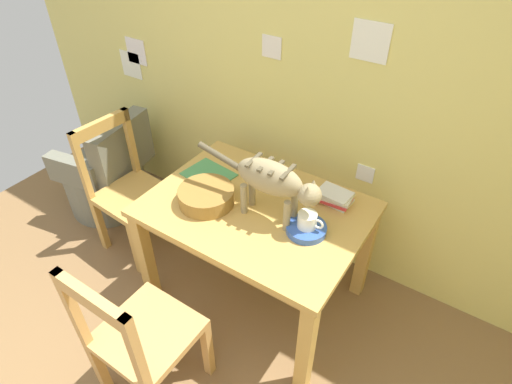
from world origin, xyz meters
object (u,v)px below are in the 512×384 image
at_px(wooden_chair_near, 129,191).
at_px(wooden_chair_far, 140,337).
at_px(dining_table, 256,219).
at_px(cat, 273,181).
at_px(saucer_bowl, 306,229).
at_px(book_stack, 335,197).
at_px(magazine, 209,174).
at_px(wicker_basket, 206,196).
at_px(coffee_mug, 308,220).
at_px(wicker_armchair, 108,177).

distance_m(wooden_chair_near, wooden_chair_far, 1.13).
distance_m(dining_table, cat, 0.35).
relative_size(cat, saucer_bowl, 3.45).
bearing_deg(wooden_chair_near, book_stack, 108.77).
bearing_deg(saucer_bowl, magazine, 171.07).
height_order(magazine, book_stack, book_stack).
height_order(wooden_chair_near, wooden_chair_far, same).
height_order(saucer_bowl, book_stack, book_stack).
bearing_deg(wooden_chair_far, dining_table, 82.60).
relative_size(cat, magazine, 2.54).
xyz_separation_m(wicker_basket, wooden_chair_near, (-0.72, 0.05, -0.31)).
bearing_deg(cat, coffee_mug, 89.98).
bearing_deg(book_stack, wooden_chair_near, -165.40).
height_order(magazine, wooden_chair_near, wooden_chair_near).
height_order(wooden_chair_far, wicker_armchair, wooden_chair_far).
height_order(cat, wooden_chair_far, cat).
height_order(saucer_bowl, coffee_mug, coffee_mug).
height_order(dining_table, coffee_mug, coffee_mug).
bearing_deg(book_stack, saucer_bowl, -93.69).
bearing_deg(wicker_basket, book_stack, 33.79).
bearing_deg(saucer_bowl, dining_table, 175.99).
distance_m(wicker_basket, wooden_chair_far, 0.77).
bearing_deg(wicker_armchair, cat, -105.11).
bearing_deg(saucer_bowl, coffee_mug, -0.00).
distance_m(dining_table, wooden_chair_far, 0.83).
xyz_separation_m(cat, book_stack, (0.21, 0.30, -0.21)).
relative_size(wooden_chair_near, wooden_chair_far, 1.00).
distance_m(saucer_bowl, book_stack, 0.29).
bearing_deg(coffee_mug, magazine, 171.10).
distance_m(magazine, wicker_basket, 0.26).
height_order(coffee_mug, wooden_chair_near, wooden_chair_near).
relative_size(book_stack, wicker_armchair, 0.24).
bearing_deg(book_stack, wooden_chair_far, -112.38).
xyz_separation_m(coffee_mug, magazine, (-0.71, 0.11, -0.07)).
bearing_deg(wooden_chair_near, cat, 96.40).
xyz_separation_m(coffee_mug, book_stack, (0.02, 0.29, -0.04)).
bearing_deg(book_stack, wicker_armchair, -174.88).
xyz_separation_m(coffee_mug, wooden_chair_far, (-0.43, -0.78, -0.34)).
height_order(saucer_bowl, wooden_chair_near, wooden_chair_near).
bearing_deg(wicker_armchair, wooden_chair_near, -121.05).
bearing_deg(coffee_mug, wicker_armchair, 175.65).
xyz_separation_m(dining_table, wicker_basket, (-0.24, -0.12, 0.14)).
relative_size(saucer_bowl, wooden_chair_near, 0.22).
xyz_separation_m(magazine, book_stack, (0.72, 0.18, 0.03)).
bearing_deg(wicker_basket, coffee_mug, 9.55).
xyz_separation_m(cat, magazine, (-0.51, 0.12, -0.24)).
bearing_deg(magazine, coffee_mug, -1.55).
bearing_deg(coffee_mug, dining_table, 176.03).
xyz_separation_m(coffee_mug, wooden_chair_near, (-1.28, -0.05, -0.34)).
height_order(book_stack, wooden_chair_near, wooden_chair_near).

